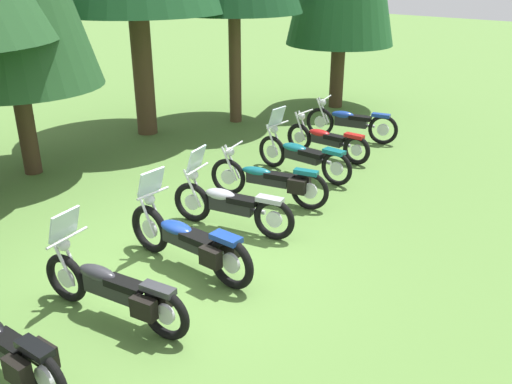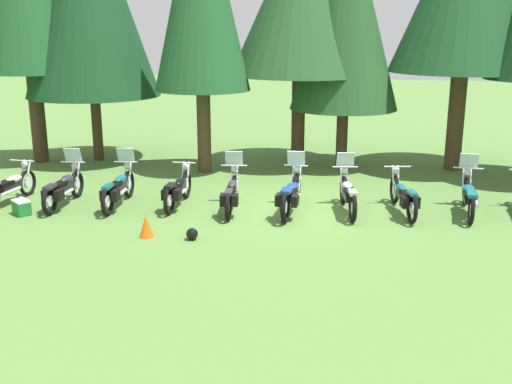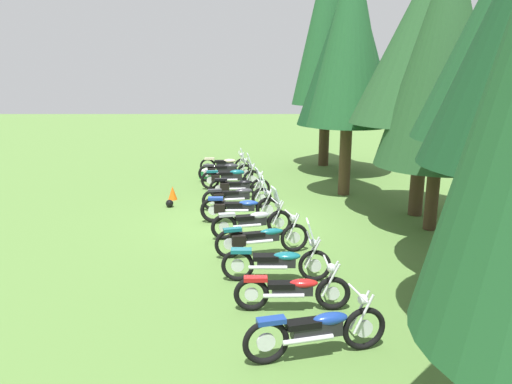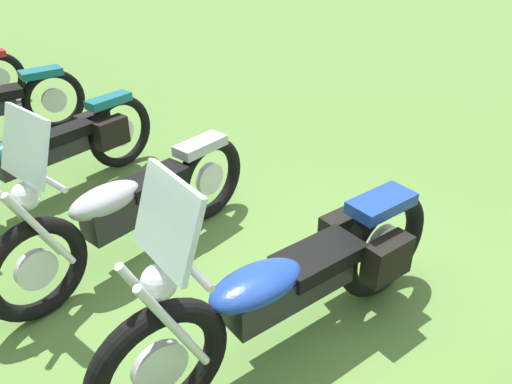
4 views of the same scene
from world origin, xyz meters
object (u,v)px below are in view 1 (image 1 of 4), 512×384
(motorcycle_3, at_px, (4,345))
(motorcycle_7, at_px, (270,180))
(motorcycle_9, at_px, (326,140))
(motorcycle_8, at_px, (302,154))
(motorcycle_4, at_px, (114,288))
(motorcycle_10, at_px, (350,122))
(motorcycle_6, at_px, (230,204))
(motorcycle_5, at_px, (189,240))

(motorcycle_3, bearing_deg, motorcycle_7, -86.55)
(motorcycle_7, height_order, motorcycle_9, motorcycle_7)
(motorcycle_7, height_order, motorcycle_8, motorcycle_8)
(motorcycle_4, relative_size, motorcycle_10, 0.99)
(motorcycle_9, xyz_separation_m, motorcycle_10, (1.51, 0.27, 0.05))
(motorcycle_3, distance_m, motorcycle_7, 5.55)
(motorcycle_8, height_order, motorcycle_10, motorcycle_8)
(motorcycle_3, relative_size, motorcycle_4, 0.95)
(motorcycle_6, xyz_separation_m, motorcycle_8, (2.84, 0.53, 0.00))
(motorcycle_6, distance_m, motorcycle_7, 1.33)
(motorcycle_4, xyz_separation_m, motorcycle_5, (1.45, 0.16, 0.02))
(motorcycle_4, distance_m, motorcycle_7, 4.16)
(motorcycle_6, height_order, motorcycle_7, motorcycle_6)
(motorcycle_9, bearing_deg, motorcycle_4, 99.77)
(motorcycle_8, xyz_separation_m, motorcycle_9, (1.30, 0.23, -0.05))
(motorcycle_7, bearing_deg, motorcycle_5, 87.58)
(motorcycle_8, relative_size, motorcycle_9, 1.07)
(motorcycle_6, bearing_deg, motorcycle_3, 83.81)
(motorcycle_7, relative_size, motorcycle_9, 1.06)
(motorcycle_3, relative_size, motorcycle_5, 0.90)
(motorcycle_3, xyz_separation_m, motorcycle_8, (7.03, 1.08, 0.02))
(motorcycle_8, distance_m, motorcycle_9, 1.32)
(motorcycle_7, height_order, motorcycle_10, motorcycle_10)
(motorcycle_6, xyz_separation_m, motorcycle_7, (1.32, 0.18, -0.02))
(motorcycle_9, bearing_deg, motorcycle_10, -81.07)
(motorcycle_5, bearing_deg, motorcycle_4, 95.19)
(motorcycle_5, distance_m, motorcycle_10, 7.12)
(motorcycle_3, relative_size, motorcycle_8, 0.93)
(motorcycle_3, relative_size, motorcycle_9, 1.00)
(motorcycle_9, height_order, motorcycle_10, motorcycle_10)
(motorcycle_3, distance_m, motorcycle_6, 4.22)
(motorcycle_4, bearing_deg, motorcycle_8, -89.34)
(motorcycle_3, height_order, motorcycle_10, motorcycle_10)
(motorcycle_6, bearing_deg, motorcycle_5, 93.27)
(motorcycle_4, xyz_separation_m, motorcycle_8, (5.62, 1.10, 0.01))
(motorcycle_3, distance_m, motorcycle_10, 9.96)
(motorcycle_4, distance_m, motorcycle_9, 7.04)
(motorcycle_5, bearing_deg, motorcycle_7, -78.68)
(motorcycle_8, bearing_deg, motorcycle_5, 103.00)
(motorcycle_3, height_order, motorcycle_6, motorcycle_6)
(motorcycle_4, height_order, motorcycle_9, motorcycle_4)
(motorcycle_3, distance_m, motorcycle_4, 1.41)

